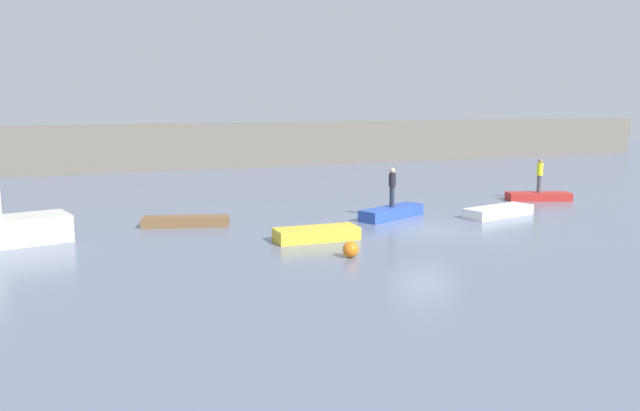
{
  "coord_description": "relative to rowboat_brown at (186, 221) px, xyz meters",
  "views": [
    {
      "loc": [
        -13.7,
        -22.3,
        5.17
      ],
      "look_at": [
        -3.31,
        3.29,
        0.68
      ],
      "focal_mm": 36.04,
      "sensor_mm": 36.0,
      "label": 1
    }
  ],
  "objects": [
    {
      "name": "rowboat_yellow",
      "position": [
        4.04,
        -4.7,
        0.05
      ],
      "size": [
        3.19,
        1.25,
        0.49
      ],
      "primitive_type": "cube",
      "rotation": [
        0.0,
        0.0,
        -0.02
      ],
      "color": "gold",
      "rests_on": "ground_plane"
    },
    {
      "name": "embankment_wall",
      "position": [
        8.96,
        22.66,
        1.55
      ],
      "size": [
        80.0,
        1.2,
        3.5
      ],
      "primitive_type": "cube",
      "color": "#666056",
      "rests_on": "ground_plane"
    },
    {
      "name": "rowboat_red",
      "position": [
        18.61,
        0.1,
        0.01
      ],
      "size": [
        3.44,
        2.14,
        0.41
      ],
      "primitive_type": "cube",
      "rotation": [
        0.0,
        0.0,
        -0.36
      ],
      "color": "red",
      "rests_on": "ground_plane"
    },
    {
      "name": "rowboat_blue",
      "position": [
        8.87,
        -1.67,
        0.06
      ],
      "size": [
        3.65,
        2.35,
        0.51
      ],
      "primitive_type": "cube",
      "rotation": [
        0.0,
        0.0,
        0.43
      ],
      "color": "#2B4CAD",
      "rests_on": "ground_plane"
    },
    {
      "name": "ground_plane",
      "position": [
        8.96,
        -4.36,
        -0.19
      ],
      "size": [
        120.0,
        120.0,
        0.0
      ],
      "primitive_type": "plane",
      "color": "slate"
    },
    {
      "name": "rowboat_brown",
      "position": [
        0.0,
        0.0,
        0.0
      ],
      "size": [
        3.73,
        2.02,
        0.39
      ],
      "primitive_type": "cube",
      "rotation": [
        0.0,
        0.0,
        -0.28
      ],
      "color": "brown",
      "rests_on": "ground_plane"
    },
    {
      "name": "person_hiviz_shirt",
      "position": [
        18.61,
        0.1,
        1.21
      ],
      "size": [
        0.32,
        0.32,
        1.79
      ],
      "color": "#4C4C56",
      "rests_on": "rowboat_red"
    },
    {
      "name": "mooring_buoy",
      "position": [
        4.09,
        -7.63,
        0.08
      ],
      "size": [
        0.55,
        0.55,
        0.55
      ],
      "primitive_type": "sphere",
      "color": "orange",
      "rests_on": "ground_plane"
    },
    {
      "name": "rowboat_white",
      "position": [
        13.63,
        -3.04,
        0.03
      ],
      "size": [
        3.73,
        1.93,
        0.44
      ],
      "primitive_type": "cube",
      "rotation": [
        0.0,
        0.0,
        0.23
      ],
      "color": "white",
      "rests_on": "ground_plane"
    },
    {
      "name": "person_dark_shirt",
      "position": [
        8.87,
        -1.67,
        1.31
      ],
      "size": [
        0.32,
        0.32,
        1.76
      ],
      "color": "#232838",
      "rests_on": "rowboat_blue"
    }
  ]
}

